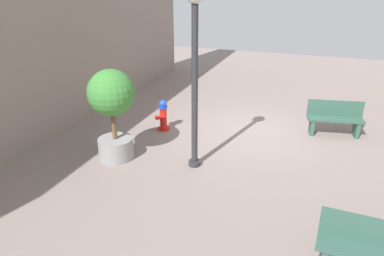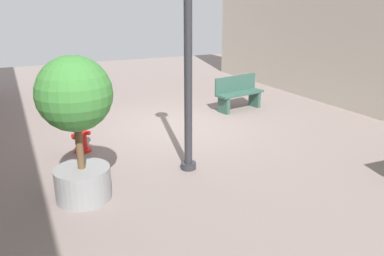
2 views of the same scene
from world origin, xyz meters
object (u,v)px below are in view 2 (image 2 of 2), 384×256
fire_hydrant (81,131)px  street_lamp (188,30)px  bench_near (238,93)px  planter_tree (76,115)px

fire_hydrant → street_lamp: (-1.58, 1.71, 2.01)m
fire_hydrant → bench_near: bearing=-163.6°
fire_hydrant → planter_tree: (0.35, 2.00, 0.90)m
planter_tree → fire_hydrant: bearing=-99.9°
fire_hydrant → street_lamp: size_ratio=0.23×
street_lamp → fire_hydrant: bearing=-47.3°
bench_near → street_lamp: 4.74m
planter_tree → street_lamp: street_lamp is taller
bench_near → planter_tree: planter_tree is taller
fire_hydrant → planter_tree: 2.23m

